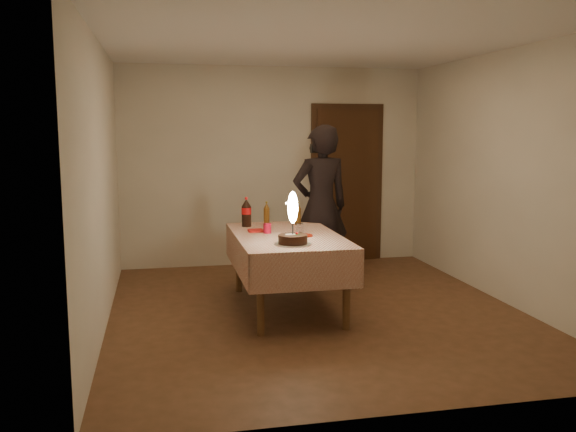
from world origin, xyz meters
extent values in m
cube|color=brown|center=(0.00, 0.00, 0.00)|extent=(4.00, 4.50, 0.01)
cube|color=beige|center=(0.00, 2.25, 1.30)|extent=(4.00, 0.04, 2.60)
cube|color=beige|center=(0.00, -2.25, 1.30)|extent=(4.00, 0.04, 2.60)
cube|color=beige|center=(-2.00, 0.00, 1.30)|extent=(0.04, 4.50, 2.60)
cube|color=beige|center=(2.00, 0.00, 1.30)|extent=(0.04, 4.50, 2.60)
cube|color=silver|center=(0.00, 0.00, 2.60)|extent=(4.00, 4.50, 0.04)
cube|color=#472814|center=(1.00, 2.22, 1.02)|extent=(0.85, 0.05, 2.05)
sphere|color=#B28C33|center=(0.68, 2.17, 1.00)|extent=(0.06, 0.06, 0.06)
cube|color=brown|center=(-0.26, 0.15, 0.72)|extent=(0.90, 1.60, 0.04)
cylinder|color=brown|center=(-0.65, -0.59, 0.35)|extent=(0.07, 0.07, 0.70)
cylinder|color=brown|center=(0.13, -0.59, 0.35)|extent=(0.07, 0.07, 0.70)
cylinder|color=brown|center=(-0.65, 0.89, 0.35)|extent=(0.07, 0.07, 0.70)
cylinder|color=brown|center=(0.13, 0.89, 0.35)|extent=(0.07, 0.07, 0.70)
cube|color=white|center=(-0.26, 0.15, 0.75)|extent=(1.02, 1.72, 0.01)
cube|color=white|center=(-0.26, -0.70, 0.57)|extent=(1.02, 0.01, 0.34)
cube|color=white|center=(-0.26, 1.01, 0.57)|extent=(1.02, 0.01, 0.34)
cube|color=white|center=(-0.77, 0.15, 0.57)|extent=(0.01, 1.72, 0.34)
cube|color=white|center=(0.24, 0.15, 0.57)|extent=(0.01, 1.72, 0.34)
cylinder|color=white|center=(-0.32, -0.35, 0.76)|extent=(0.34, 0.34, 0.01)
cylinder|color=black|center=(-0.32, -0.35, 0.80)|extent=(0.26, 0.26, 0.08)
cylinder|color=white|center=(-0.34, -0.34, 0.85)|extent=(0.07, 0.07, 0.00)
sphere|color=red|center=(-0.28, -0.36, 0.86)|extent=(0.02, 0.02, 0.02)
cube|color=#19721E|center=(-0.27, -0.37, 0.85)|extent=(0.02, 0.01, 0.00)
cube|color=#19721E|center=(-0.29, -0.38, 0.85)|extent=(0.01, 0.02, 0.00)
cylinder|color=#262628|center=(-0.32, -0.35, 0.90)|extent=(0.01, 0.01, 0.12)
ellipsoid|color=#FFF2BF|center=(-0.32, -0.35, 1.09)|extent=(0.09, 0.09, 0.29)
sphere|color=white|center=(-0.32, -0.35, 0.98)|extent=(0.04, 0.04, 0.04)
cylinder|color=red|center=(-0.14, 0.05, 0.76)|extent=(0.22, 0.22, 0.01)
cylinder|color=#B30C26|center=(-0.44, 0.27, 0.81)|extent=(0.08, 0.08, 0.10)
cylinder|color=white|center=(-0.11, 0.26, 0.80)|extent=(0.07, 0.07, 0.09)
cube|color=#B51814|center=(-0.54, 0.39, 0.77)|extent=(0.15, 0.15, 0.02)
cylinder|color=black|center=(-0.59, 0.73, 0.87)|extent=(0.10, 0.10, 0.22)
cylinder|color=red|center=(-0.59, 0.73, 0.93)|extent=(0.10, 0.10, 0.07)
cone|color=black|center=(-0.59, 0.73, 1.02)|extent=(0.10, 0.10, 0.08)
cylinder|color=red|center=(-0.59, 0.73, 1.06)|extent=(0.03, 0.03, 0.02)
cylinder|color=#5C350F|center=(-0.35, 0.82, 0.85)|extent=(0.06, 0.06, 0.18)
cone|color=#5C350F|center=(-0.35, 0.82, 0.97)|extent=(0.06, 0.06, 0.06)
cylinder|color=olive|center=(-0.35, 0.82, 1.00)|extent=(0.02, 0.02, 0.02)
cylinder|color=#5C350F|center=(-0.02, 0.74, 0.85)|extent=(0.06, 0.06, 0.18)
cone|color=#5C350F|center=(-0.02, 0.74, 0.97)|extent=(0.06, 0.06, 0.06)
cylinder|color=olive|center=(-0.02, 0.74, 1.00)|extent=(0.02, 0.02, 0.02)
imported|color=black|center=(0.30, 0.96, 0.92)|extent=(0.73, 0.54, 1.84)
cube|color=black|center=(0.28, 1.09, 1.57)|extent=(0.14, 0.11, 0.10)
cylinder|color=black|center=(0.26, 1.17, 1.57)|extent=(0.09, 0.09, 0.08)
camera|label=1|loc=(-1.49, -5.67, 1.80)|focal=38.00mm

